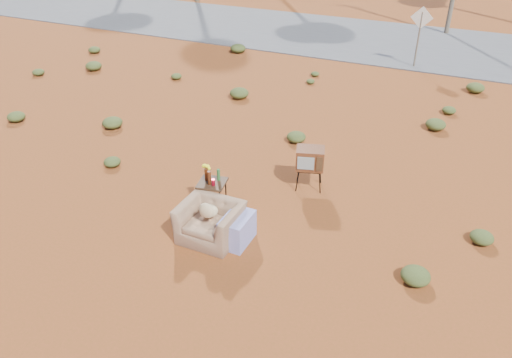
% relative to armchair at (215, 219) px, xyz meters
% --- Properties ---
extents(ground, '(140.00, 140.00, 0.00)m').
position_rel_armchair_xyz_m(ground, '(0.14, 0.22, -0.46)').
color(ground, brown).
rests_on(ground, ground).
extents(highway, '(140.00, 7.00, 0.04)m').
position_rel_armchair_xyz_m(highway, '(0.14, 15.22, -0.44)').
color(highway, '#565659').
rests_on(highway, ground).
extents(armchair, '(1.32, 0.83, 0.98)m').
position_rel_armchair_xyz_m(armchair, '(0.00, 0.00, 0.00)').
color(armchair, '#8B674C').
rests_on(armchair, ground).
extents(tv_unit, '(0.71, 0.63, 0.97)m').
position_rel_armchair_xyz_m(tv_unit, '(0.98, 2.53, 0.26)').
color(tv_unit, black).
rests_on(tv_unit, ground).
extents(side_table, '(0.63, 0.63, 1.07)m').
position_rel_armchair_xyz_m(side_table, '(-0.48, 0.73, 0.33)').
color(side_table, '#392514').
rests_on(side_table, ground).
extents(rusty_bar, '(1.17, 0.73, 0.04)m').
position_rel_armchair_xyz_m(rusty_bar, '(-0.55, -0.14, -0.44)').
color(rusty_bar, '#512B15').
rests_on(rusty_bar, ground).
extents(road_sign, '(0.78, 0.06, 2.19)m').
position_rel_armchair_xyz_m(road_sign, '(1.64, 12.22, 1.04)').
color(road_sign, brown).
rests_on(road_sign, ground).
extents(scrub_patch, '(17.49, 8.07, 0.33)m').
position_rel_armchair_xyz_m(scrub_patch, '(-0.68, 4.62, -0.32)').
color(scrub_patch, '#414C21').
rests_on(scrub_patch, ground).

